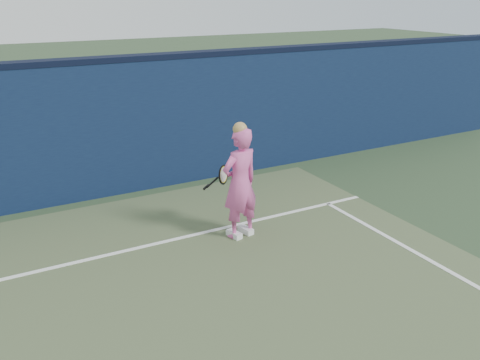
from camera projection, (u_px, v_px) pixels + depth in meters
backstop_wall at (24, 140)px, 8.88m from camera, size 24.00×0.40×2.50m
wall_cap at (12, 65)px, 8.42m from camera, size 24.00×0.42×0.10m
player at (240, 183)px, 7.89m from camera, size 0.72×0.55×1.87m
racket at (222, 176)px, 8.23m from camera, size 0.58×0.29×0.33m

